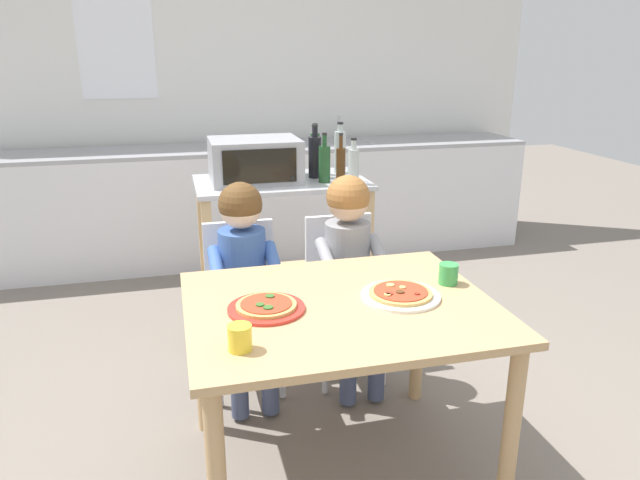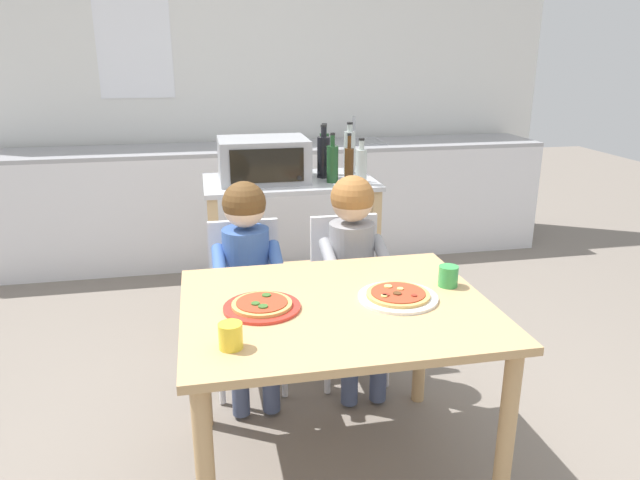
{
  "view_description": "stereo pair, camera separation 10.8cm",
  "coord_description": "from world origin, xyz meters",
  "px_view_note": "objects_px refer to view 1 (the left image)",
  "views": [
    {
      "loc": [
        -0.57,
        -1.92,
        1.62
      ],
      "look_at": [
        0.0,
        0.3,
        0.88
      ],
      "focal_mm": 33.18,
      "sensor_mm": 36.0,
      "label": 1
    },
    {
      "loc": [
        -0.46,
        -1.94,
        1.62
      ],
      "look_at": [
        0.0,
        0.3,
        0.88
      ],
      "focal_mm": 33.18,
      "sensor_mm": 36.0,
      "label": 2
    }
  ],
  "objects_px": {
    "dining_table": "(340,328)",
    "bottle_dark_olive_oil": "(325,163)",
    "child_in_blue_striped_shirt": "(244,264)",
    "pizza_plate_white": "(400,294)",
    "drinking_cup_yellow": "(240,338)",
    "toaster_oven": "(255,160)",
    "dining_chair_right": "(343,285)",
    "child_in_grey_shirt": "(351,254)",
    "pizza_plate_red_rimmed": "(266,307)",
    "bottle_clear_vinegar": "(353,165)",
    "kitchen_island_cart": "(282,233)",
    "bottle_brown_beer": "(315,156)",
    "drinking_cup_green": "(448,274)",
    "dining_chair_left": "(243,293)",
    "bottle_squat_spirits": "(341,163)",
    "bottle_slim_sauce": "(315,152)",
    "bottle_tall_green_wine": "(340,151)"
  },
  "relations": [
    {
      "from": "kitchen_island_cart",
      "to": "dining_chair_right",
      "type": "bearing_deg",
      "value": -69.58
    },
    {
      "from": "toaster_oven",
      "to": "bottle_tall_green_wine",
      "type": "xyz_separation_m",
      "value": [
        0.52,
        0.1,
        0.01
      ]
    },
    {
      "from": "bottle_brown_beer",
      "to": "dining_chair_right",
      "type": "bearing_deg",
      "value": -89.76
    },
    {
      "from": "child_in_blue_striped_shirt",
      "to": "bottle_brown_beer",
      "type": "bearing_deg",
      "value": 53.65
    },
    {
      "from": "bottle_brown_beer",
      "to": "drinking_cup_yellow",
      "type": "bearing_deg",
      "value": -111.68
    },
    {
      "from": "pizza_plate_red_rimmed",
      "to": "pizza_plate_white",
      "type": "bearing_deg",
      "value": -1.53
    },
    {
      "from": "kitchen_island_cart",
      "to": "child_in_blue_striped_shirt",
      "type": "xyz_separation_m",
      "value": [
        -0.3,
        -0.66,
        0.07
      ]
    },
    {
      "from": "bottle_slim_sauce",
      "to": "dining_table",
      "type": "bearing_deg",
      "value": -100.22
    },
    {
      "from": "kitchen_island_cart",
      "to": "bottle_squat_spirits",
      "type": "xyz_separation_m",
      "value": [
        0.32,
        -0.09,
        0.41
      ]
    },
    {
      "from": "bottle_tall_green_wine",
      "to": "drinking_cup_green",
      "type": "distance_m",
      "value": 1.36
    },
    {
      "from": "child_in_grey_shirt",
      "to": "bottle_squat_spirits",
      "type": "bearing_deg",
      "value": 78.62
    },
    {
      "from": "child_in_blue_striped_shirt",
      "to": "pizza_plate_white",
      "type": "distance_m",
      "value": 0.82
    },
    {
      "from": "kitchen_island_cart",
      "to": "drinking_cup_yellow",
      "type": "xyz_separation_m",
      "value": [
        -0.43,
        -1.56,
        0.16
      ]
    },
    {
      "from": "toaster_oven",
      "to": "dining_chair_right",
      "type": "xyz_separation_m",
      "value": [
        0.35,
        -0.56,
        -0.55
      ]
    },
    {
      "from": "dining_table",
      "to": "dining_chair_left",
      "type": "bearing_deg",
      "value": 109.87
    },
    {
      "from": "kitchen_island_cart",
      "to": "bottle_slim_sauce",
      "type": "xyz_separation_m",
      "value": [
        0.23,
        0.12,
        0.44
      ]
    },
    {
      "from": "child_in_grey_shirt",
      "to": "bottle_dark_olive_oil",
      "type": "bearing_deg",
      "value": 88.21
    },
    {
      "from": "bottle_brown_beer",
      "to": "bottle_squat_spirits",
      "type": "relative_size",
      "value": 1.13
    },
    {
      "from": "child_in_blue_striped_shirt",
      "to": "pizza_plate_red_rimmed",
      "type": "height_order",
      "value": "child_in_blue_striped_shirt"
    },
    {
      "from": "bottle_clear_vinegar",
      "to": "child_in_grey_shirt",
      "type": "distance_m",
      "value": 0.61
    },
    {
      "from": "child_in_blue_striped_shirt",
      "to": "drinking_cup_yellow",
      "type": "xyz_separation_m",
      "value": [
        -0.13,
        -0.9,
        0.09
      ]
    },
    {
      "from": "bottle_clear_vinegar",
      "to": "child_in_grey_shirt",
      "type": "xyz_separation_m",
      "value": [
        -0.16,
        -0.48,
        -0.33
      ]
    },
    {
      "from": "dining_chair_left",
      "to": "dining_chair_right",
      "type": "relative_size",
      "value": 1.0
    },
    {
      "from": "bottle_dark_olive_oil",
      "to": "child_in_grey_shirt",
      "type": "height_order",
      "value": "bottle_dark_olive_oil"
    },
    {
      "from": "dining_chair_right",
      "to": "bottle_squat_spirits",
      "type": "bearing_deg",
      "value": 75.89
    },
    {
      "from": "dining_chair_right",
      "to": "child_in_grey_shirt",
      "type": "bearing_deg",
      "value": -90.0
    },
    {
      "from": "bottle_dark_olive_oil",
      "to": "bottle_brown_beer",
      "type": "distance_m",
      "value": 0.14
    },
    {
      "from": "drinking_cup_green",
      "to": "kitchen_island_cart",
      "type": "bearing_deg",
      "value": 109.82
    },
    {
      "from": "dining_table",
      "to": "drinking_cup_yellow",
      "type": "xyz_separation_m",
      "value": [
        -0.4,
        -0.26,
        0.15
      ]
    },
    {
      "from": "kitchen_island_cart",
      "to": "pizza_plate_white",
      "type": "relative_size",
      "value": 3.2
    },
    {
      "from": "bottle_clear_vinegar",
      "to": "dining_chair_left",
      "type": "height_order",
      "value": "bottle_clear_vinegar"
    },
    {
      "from": "dining_table",
      "to": "child_in_blue_striped_shirt",
      "type": "bearing_deg",
      "value": 113.17
    },
    {
      "from": "bottle_clear_vinegar",
      "to": "pizza_plate_white",
      "type": "distance_m",
      "value": 1.16
    },
    {
      "from": "bottle_squat_spirits",
      "to": "child_in_grey_shirt",
      "type": "xyz_separation_m",
      "value": [
        -0.12,
        -0.58,
        -0.33
      ]
    },
    {
      "from": "bottle_dark_olive_oil",
      "to": "child_in_blue_striped_shirt",
      "type": "distance_m",
      "value": 0.83
    },
    {
      "from": "pizza_plate_white",
      "to": "child_in_grey_shirt",
      "type": "bearing_deg",
      "value": 89.98
    },
    {
      "from": "bottle_dark_olive_oil",
      "to": "bottle_brown_beer",
      "type": "relative_size",
      "value": 0.91
    },
    {
      "from": "dining_table",
      "to": "bottle_dark_olive_oil",
      "type": "bearing_deg",
      "value": 78.01
    },
    {
      "from": "child_in_blue_striped_shirt",
      "to": "drinking_cup_yellow",
      "type": "bearing_deg",
      "value": -97.98
    },
    {
      "from": "toaster_oven",
      "to": "bottle_slim_sauce",
      "type": "height_order",
      "value": "bottle_slim_sauce"
    },
    {
      "from": "child_in_grey_shirt",
      "to": "pizza_plate_red_rimmed",
      "type": "bearing_deg",
      "value": -129.3
    },
    {
      "from": "bottle_squat_spirits",
      "to": "drinking_cup_yellow",
      "type": "bearing_deg",
      "value": -117.03
    },
    {
      "from": "bottle_brown_beer",
      "to": "child_in_grey_shirt",
      "type": "distance_m",
      "value": 0.78
    },
    {
      "from": "toaster_oven",
      "to": "bottle_clear_vinegar",
      "type": "xyz_separation_m",
      "value": [
        0.51,
        -0.2,
        -0.02
      ]
    },
    {
      "from": "bottle_clear_vinegar",
      "to": "pizza_plate_red_rimmed",
      "type": "distance_m",
      "value": 1.32
    },
    {
      "from": "child_in_blue_striped_shirt",
      "to": "pizza_plate_red_rimmed",
      "type": "relative_size",
      "value": 3.69
    },
    {
      "from": "bottle_dark_olive_oil",
      "to": "bottle_brown_beer",
      "type": "bearing_deg",
      "value": 98.16
    },
    {
      "from": "toaster_oven",
      "to": "pizza_plate_red_rimmed",
      "type": "xyz_separation_m",
      "value": [
        -0.16,
        -1.3,
        -0.29
      ]
    },
    {
      "from": "dining_chair_left",
      "to": "drinking_cup_yellow",
      "type": "height_order",
      "value": "dining_chair_left"
    },
    {
      "from": "kitchen_island_cart",
      "to": "bottle_brown_beer",
      "type": "bearing_deg",
      "value": 8.46
    }
  ]
}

